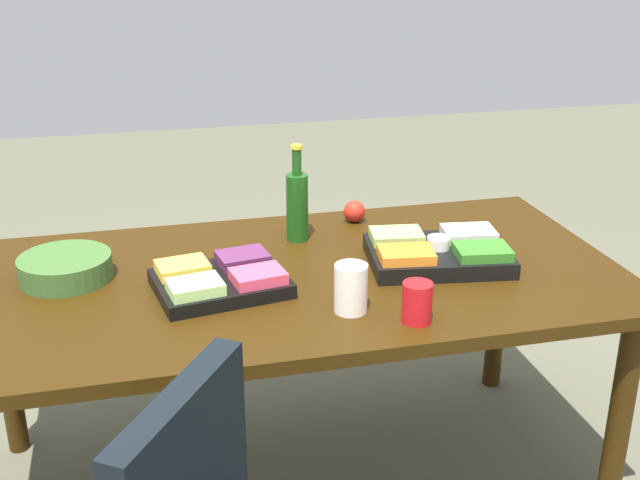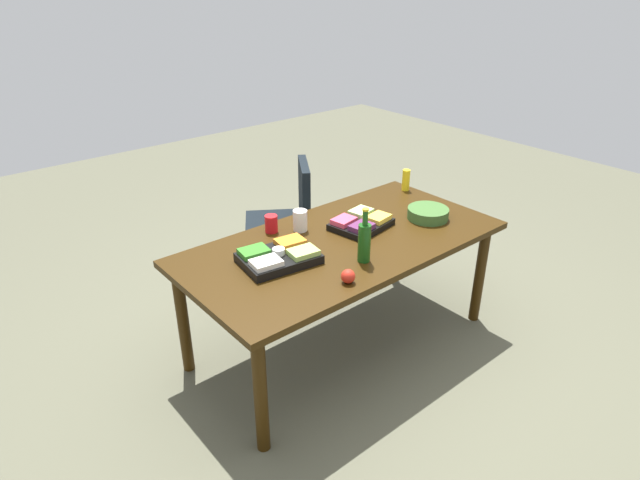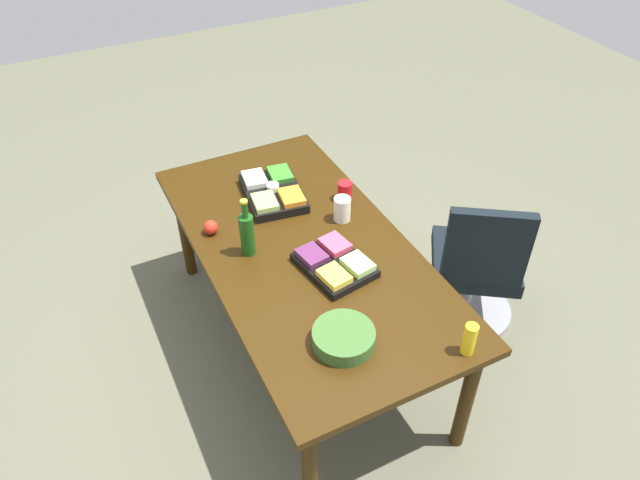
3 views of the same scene
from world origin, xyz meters
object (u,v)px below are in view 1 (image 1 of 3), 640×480
Objects in this scene: red_solo_cup at (417,302)px; wine_bottle at (297,204)px; conference_table at (290,297)px; salad_bowl at (65,268)px; fruit_platter at (220,280)px; veggie_tray at (438,252)px; apple_red at (354,211)px; mayo_jar at (351,288)px.

wine_bottle is at bearing 105.71° from red_solo_cup.
conference_table is 0.67m from salad_bowl.
wine_bottle is (0.30, 0.33, 0.09)m from fruit_platter.
fruit_platter is at bearing -177.16° from veggie_tray.
apple_red reaches higher than conference_table.
mayo_jar is 0.69m from apple_red.
red_solo_cup is at bearing -28.73° from salad_bowl.
salad_bowl is 0.84× the size of wine_bottle.
red_solo_cup is 0.67m from wine_bottle.
salad_bowl is (-0.91, 0.50, -0.02)m from red_solo_cup.
veggie_tray is at bearing -7.75° from salad_bowl.
veggie_tray is at bearing 2.84° from fruit_platter.
apple_red is at bearing 86.37° from red_solo_cup.
wine_bottle is 4.23× the size of apple_red.
apple_red is (0.05, 0.76, -0.02)m from red_solo_cup.
mayo_jar reaches higher than veggie_tray.
salad_bowl and fruit_platter have the same top height.
mayo_jar is (0.11, -0.28, 0.14)m from conference_table.
red_solo_cup is 0.24× the size of veggie_tray.
veggie_tray is 0.67m from fruit_platter.
conference_table is 4.36× the size of veggie_tray.
red_solo_cup is at bearing -74.29° from wine_bottle.
conference_table is 0.33m from mayo_jar.
salad_bowl is 0.86m from mayo_jar.
salad_bowl is 0.67× the size of fruit_platter.
red_solo_cup is 1.45× the size of apple_red.
conference_table is at bearing 176.22° from veggie_tray.
mayo_jar is 0.34× the size of fruit_platter.
veggie_tray is 3.40× the size of mayo_jar.
red_solo_cup is (0.26, -0.38, 0.13)m from conference_table.
salad_bowl is 0.47m from fruit_platter.
mayo_jar is at bearing -86.95° from wine_bottle.
wine_bottle is (0.73, 0.14, 0.09)m from salad_bowl.
mayo_jar is 0.42× the size of wine_bottle.
wine_bottle is at bearing 47.98° from fruit_platter.
veggie_tray reaches higher than conference_table.
veggie_tray is 0.49m from wine_bottle.
apple_red is at bearing 73.18° from mayo_jar.
red_solo_cup is at bearing -55.31° from conference_table.
salad_bowl is at bearing -168.79° from wine_bottle.
conference_table is 0.34m from wine_bottle.
wine_bottle reaches higher than mayo_jar.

